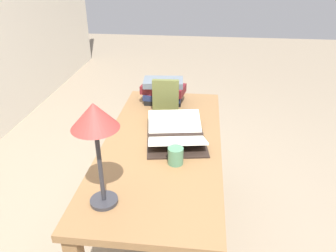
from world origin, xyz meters
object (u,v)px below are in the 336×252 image
open_book (176,133)px  book_stack_tall (163,91)px  coffee_mug (176,156)px  reading_lamp (95,123)px  book_standing_upright (166,96)px

open_book → book_stack_tall: size_ratio=1.59×
book_stack_tall → open_book: bearing=-164.8°
book_stack_tall → coffee_mug: 0.75m
reading_lamp → coffee_mug: size_ratio=4.40×
book_stack_tall → coffee_mug: (-0.73, -0.15, -0.04)m
book_stack_tall → reading_lamp: (-1.05, 0.11, 0.28)m
book_standing_upright → coffee_mug: 0.59m
open_book → coffee_mug: 0.26m
open_book → book_stack_tall: 0.50m
book_stack_tall → reading_lamp: reading_lamp is taller
book_standing_upright → reading_lamp: 0.94m
book_standing_upright → reading_lamp: size_ratio=0.49×
book_stack_tall → book_standing_upright: bearing=-167.6°
open_book → book_standing_upright: 0.34m
open_book → coffee_mug: bearing=176.2°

